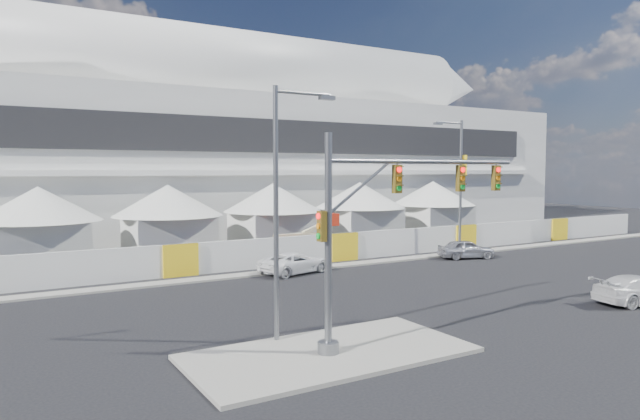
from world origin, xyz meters
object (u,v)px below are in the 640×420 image
pickup_curb (294,263)px  boom_lift (290,249)px  sedan_silver (466,249)px  traffic_mast (373,230)px  pickup_near (639,290)px  streetlight_median (282,195)px  lot_car_b (506,229)px  streetlight_curb (458,177)px  lot_car_c (38,265)px

pickup_curb → boom_lift: size_ratio=0.75×
boom_lift → sedan_silver: bearing=-28.7°
traffic_mast → boom_lift: bearing=70.8°
pickup_near → streetlight_median: streetlight_median is taller
lot_car_b → streetlight_curb: 15.95m
pickup_near → lot_car_c: 33.61m
lot_car_b → boom_lift: bearing=70.7°
pickup_near → boom_lift: size_ratio=0.74×
pickup_curb → pickup_near: pickup_near is taller
sedan_silver → traffic_mast: (-18.54, -13.78, 3.64)m
sedan_silver → lot_car_b: (14.27, 8.80, -0.07)m
lot_car_c → streetlight_median: streetlight_median is taller
streetlight_median → lot_car_b: bearing=29.8°
boom_lift → pickup_curb: bearing=-118.2°
lot_car_c → streetlight_curb: 29.88m
pickup_curb → lot_car_c: lot_car_c is taller
streetlight_median → lot_car_c: bearing=109.1°
lot_car_b → boom_lift: size_ratio=0.57×
traffic_mast → streetlight_curb: bearing=38.8°
lot_car_c → streetlight_median: size_ratio=0.52×
pickup_near → streetlight_curb: 17.92m
pickup_near → streetlight_median: 18.78m
lot_car_b → boom_lift: boom_lift is taller
sedan_silver → boom_lift: bearing=84.8°
lot_car_b → traffic_mast: traffic_mast is taller
streetlight_curb → sedan_silver: bearing=-116.7°
lot_car_c → streetlight_curb: (28.74, -6.27, 5.26)m
traffic_mast → boom_lift: size_ratio=1.43×
lot_car_b → traffic_mast: size_ratio=0.40×
boom_lift → streetlight_median: bearing=-122.7°
pickup_curb → traffic_mast: (-4.77, -14.92, 3.67)m
streetlight_curb → pickup_near: bearing=-104.0°
streetlight_curb → streetlight_median: bearing=-148.8°
lot_car_c → streetlight_median: bearing=-159.1°
pickup_curb → boom_lift: 4.67m
pickup_curb → boom_lift: (1.90, 4.27, 0.21)m
streetlight_curb → boom_lift: size_ratio=1.59×
sedan_silver → pickup_curb: (-13.77, 1.14, -0.03)m
streetlight_curb → pickup_curb: bearing=-177.2°
sedan_silver → streetlight_median: size_ratio=0.44×
pickup_near → lot_car_b: pickup_near is taller
pickup_curb → pickup_near: bearing=-161.6°
sedan_silver → lot_car_c: 28.97m
lot_car_c → streetlight_median: (6.79, -19.57, 4.87)m
lot_car_c → streetlight_curb: bearing=-100.5°
pickup_near → streetlight_median: (-17.82, 3.32, 4.89)m
pickup_curb → lot_car_b: pickup_curb is taller
pickup_curb → streetlight_median: bearing=134.8°
sedan_silver → traffic_mast: bearing=145.9°
streetlight_curb → lot_car_c: bearing=167.7°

